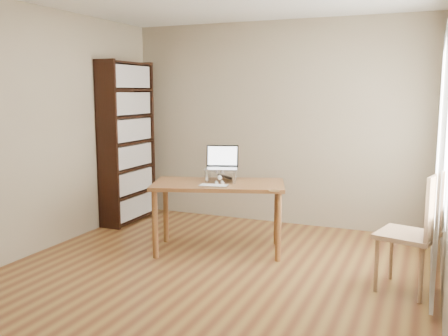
# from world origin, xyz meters

# --- Properties ---
(room) EXTENTS (4.04, 4.54, 2.64)m
(room) POSITION_xyz_m (0.03, 0.01, 1.30)
(room) COLOR #5B2F18
(room) RESTS_ON ground
(bookshelf) EXTENTS (0.30, 0.90, 2.10)m
(bookshelf) POSITION_xyz_m (-1.83, 1.55, 1.05)
(bookshelf) COLOR black
(bookshelf) RESTS_ON ground
(curtains) EXTENTS (0.03, 1.90, 2.25)m
(curtains) POSITION_xyz_m (1.92, 0.80, 1.17)
(curtains) COLOR silver
(curtains) RESTS_ON ground
(desk) EXTENTS (1.53, 1.09, 0.75)m
(desk) POSITION_xyz_m (-0.22, 0.83, 0.65)
(desk) COLOR brown
(desk) RESTS_ON ground
(laptop_stand) EXTENTS (0.32, 0.25, 0.13)m
(laptop_stand) POSITION_xyz_m (-0.22, 0.91, 0.83)
(laptop_stand) COLOR silver
(laptop_stand) RESTS_ON desk
(laptop) EXTENTS (0.41, 0.39, 0.25)m
(laptop) POSITION_xyz_m (-0.22, 0.98, 0.94)
(laptop) COLOR silver
(laptop) RESTS_ON laptop_stand
(keyboard) EXTENTS (0.31, 0.17, 0.02)m
(keyboard) POSITION_xyz_m (-0.18, 0.61, 0.76)
(keyboard) COLOR silver
(keyboard) RESTS_ON desk
(coaster) EXTENTS (0.11, 0.11, 0.01)m
(coaster) POSITION_xyz_m (0.46, 0.63, 0.75)
(coaster) COLOR brown
(coaster) RESTS_ON desk
(cat) EXTENTS (0.25, 0.49, 0.16)m
(cat) POSITION_xyz_m (-0.25, 0.94, 0.82)
(cat) COLOR #4E433D
(cat) RESTS_ON desk
(chair) EXTENTS (0.56, 0.56, 1.04)m
(chair) POSITION_xyz_m (1.78, 0.46, 0.57)
(chair) COLOR #A38059
(chair) RESTS_ON ground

